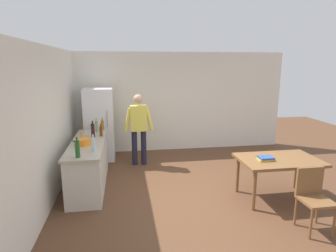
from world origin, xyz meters
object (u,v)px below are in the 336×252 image
person (139,125)px  utensil_jar (83,134)px  chair (313,194)px  bottle_wine_dark (93,130)px  bottle_oil_amber (102,125)px  bottle_vinegar_tall (97,126)px  refrigerator (99,125)px  bottle_beer_brown (101,131)px  cooking_pot (84,142)px  book_stack (265,158)px  bottle_water_clear (93,144)px  dining_table (278,163)px  bottle_wine_green (77,149)px

person → utensil_jar: (-1.18, -0.70, 0.00)m
chair → bottle_wine_dark: bearing=149.3°
bottle_oil_amber → bottle_vinegar_tall: 0.23m
refrigerator → person: refrigerator is taller
person → bottle_oil_amber: size_ratio=6.07×
bottle_vinegar_tall → bottle_beer_brown: bottle_vinegar_tall is taller
cooking_pot → utensil_jar: (-0.08, 0.55, 0.02)m
bottle_wine_dark → person: bearing=34.4°
bottle_oil_amber → person: bearing=4.9°
bottle_beer_brown → bottle_wine_dark: bearing=-161.4°
bottle_beer_brown → book_stack: bearing=-28.4°
utensil_jar → bottle_wine_dark: bearing=8.9°
book_stack → utensil_jar: bearing=155.5°
bottle_water_clear → cooking_pot: bearing=117.3°
book_stack → bottle_water_clear: bearing=170.4°
bottle_vinegar_tall → bottle_beer_brown: bearing=-71.2°
dining_table → bottle_oil_amber: 3.81m
refrigerator → bottle_wine_dark: refrigerator is taller
cooking_pot → utensil_jar: utensil_jar is taller
bottle_oil_amber → utensil_jar: bearing=-119.2°
person → bottle_vinegar_tall: size_ratio=5.31×
bottle_beer_brown → book_stack: bottle_beer_brown is taller
cooking_pot → bottle_water_clear: bearing=-62.7°
dining_table → bottle_water_clear: bearing=171.9°
refrigerator → bottle_wine_green: (-0.14, -2.54, 0.15)m
cooking_pot → bottle_oil_amber: bottle_oil_amber is taller
bottle_water_clear → book_stack: bottle_water_clear is taller
refrigerator → bottle_wine_green: size_ratio=5.29×
chair → bottle_water_clear: (-3.22, 1.42, 0.49)m
bottle_wine_green → bottle_vinegar_tall: bearing=85.0°
cooking_pot → bottle_oil_amber: size_ratio=1.43×
refrigerator → bottle_wine_dark: 1.23m
person → bottle_wine_dark: person is taller
bottle_beer_brown → bottle_water_clear: bearing=-92.7°
bottle_water_clear → book_stack: 3.00m
chair → bottle_wine_green: bottle_wine_green is taller
refrigerator → dining_table: bearing=-39.3°
bottle_wine_dark → bottle_vinegar_tall: 0.41m
bottle_vinegar_tall → bottle_beer_brown: size_ratio=1.23×
bottle_beer_brown → chair: bearing=-38.2°
utensil_jar → bottle_beer_brown: (0.36, 0.08, 0.03)m
bottle_water_clear → refrigerator: bearing=92.0°
bottle_beer_brown → dining_table: bearing=-25.7°
dining_table → utensil_jar: utensil_jar is taller
person → chair: bearing=-53.0°
refrigerator → cooking_pot: 1.81m
dining_table → chair: 0.98m
person → utensil_jar: bearing=-149.2°
bottle_wine_dark → bottle_oil_amber: (0.15, 0.60, -0.03)m
bottle_wine_dark → bottle_beer_brown: bottle_wine_dark is taller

